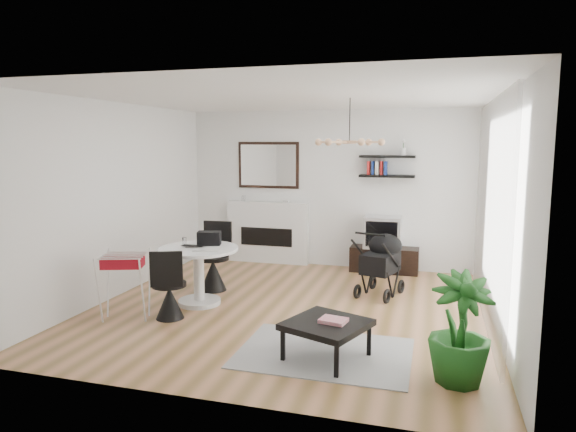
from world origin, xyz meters
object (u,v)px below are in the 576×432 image
(fireplace, at_px, (268,225))
(dining_table, at_px, (199,267))
(potted_plant, at_px, (460,329))
(coffee_table, at_px, (327,326))
(crt_tv, at_px, (383,232))
(stroller, at_px, (382,266))
(tv_console, at_px, (384,260))
(drying_rack, at_px, (125,285))

(fireplace, relative_size, dining_table, 2.05)
(dining_table, distance_m, potted_plant, 3.55)
(coffee_table, bearing_deg, fireplace, 116.23)
(crt_tv, relative_size, potted_plant, 0.59)
(potted_plant, bearing_deg, fireplace, 128.03)
(stroller, bearing_deg, dining_table, -137.96)
(crt_tv, bearing_deg, dining_table, -131.79)
(crt_tv, bearing_deg, stroller, -84.81)
(tv_console, bearing_deg, potted_plant, -75.01)
(stroller, relative_size, potted_plant, 0.96)
(drying_rack, height_order, coffee_table, drying_rack)
(fireplace, xyz_separation_m, tv_console, (2.09, -0.13, -0.48))
(crt_tv, bearing_deg, fireplace, 176.33)
(dining_table, relative_size, coffee_table, 1.13)
(stroller, bearing_deg, tv_console, 109.82)
(fireplace, distance_m, drying_rack, 3.45)
(crt_tv, xyz_separation_m, drying_rack, (-2.77, -3.23, -0.25))
(fireplace, bearing_deg, stroller, -33.62)
(crt_tv, bearing_deg, coffee_table, -92.72)
(drying_rack, bearing_deg, crt_tv, 30.16)
(dining_table, bearing_deg, fireplace, 87.40)
(crt_tv, height_order, coffee_table, crt_tv)
(fireplace, height_order, drying_rack, fireplace)
(fireplace, xyz_separation_m, dining_table, (-0.12, -2.56, -0.18))
(tv_console, bearing_deg, drying_rack, -130.93)
(potted_plant, bearing_deg, stroller, 110.42)
(coffee_table, bearing_deg, dining_table, 147.84)
(drying_rack, height_order, stroller, stroller)
(crt_tv, xyz_separation_m, potted_plant, (1.07, -3.87, -0.18))
(tv_console, bearing_deg, fireplace, 176.47)
(potted_plant, bearing_deg, crt_tv, 105.46)
(tv_console, bearing_deg, coffee_table, -93.23)
(tv_console, height_order, dining_table, dining_table)
(coffee_table, bearing_deg, drying_rack, 170.00)
(tv_console, xyz_separation_m, drying_rack, (-2.81, -3.23, 0.22))
(fireplace, distance_m, crt_tv, 2.06)
(tv_console, xyz_separation_m, dining_table, (-2.21, -2.44, 0.30))
(crt_tv, height_order, drying_rack, crt_tv)
(crt_tv, distance_m, coffee_table, 3.71)
(drying_rack, xyz_separation_m, stroller, (2.89, 1.92, -0.02))
(crt_tv, relative_size, dining_table, 0.57)
(fireplace, bearing_deg, drying_rack, -101.99)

